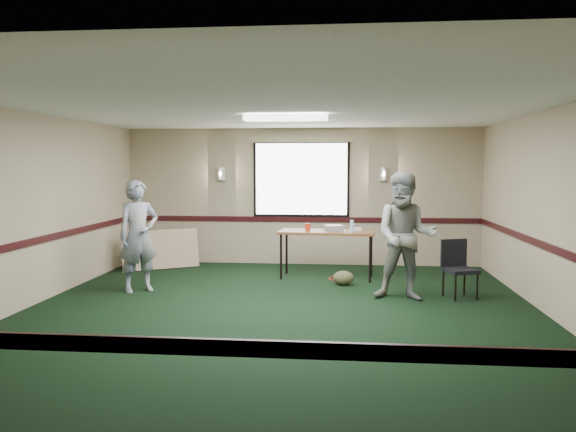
# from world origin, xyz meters

# --- Properties ---
(ground) EXTENTS (8.00, 8.00, 0.00)m
(ground) POSITION_xyz_m (0.00, 0.00, 0.00)
(ground) COLOR black
(ground) RESTS_ON ground
(room_shell) EXTENTS (8.00, 8.02, 8.00)m
(room_shell) POSITION_xyz_m (0.00, 2.12, 1.58)
(room_shell) COLOR tan
(room_shell) RESTS_ON ground
(folding_table) EXTENTS (1.71, 0.80, 0.83)m
(folding_table) POSITION_xyz_m (0.55, 2.63, 0.77)
(folding_table) COLOR #513617
(folding_table) RESTS_ON ground
(projector) EXTENTS (0.35, 0.32, 0.10)m
(projector) POSITION_xyz_m (0.67, 2.65, 0.88)
(projector) COLOR gray
(projector) RESTS_ON folding_table
(game_console) EXTENTS (0.21, 0.18, 0.05)m
(game_console) POSITION_xyz_m (1.05, 2.71, 0.85)
(game_console) COLOR silver
(game_console) RESTS_ON folding_table
(red_cup) EXTENTS (0.08, 0.08, 0.13)m
(red_cup) POSITION_xyz_m (0.22, 2.64, 0.89)
(red_cup) COLOR red
(red_cup) RESTS_ON folding_table
(water_bottle) EXTENTS (0.06, 0.06, 0.21)m
(water_bottle) POSITION_xyz_m (0.98, 2.48, 0.93)
(water_bottle) COLOR #91CDED
(water_bottle) RESTS_ON folding_table
(duffel_bag) EXTENTS (0.34, 0.26, 0.24)m
(duffel_bag) POSITION_xyz_m (0.84, 2.05, 0.12)
(duffel_bag) COLOR #413C25
(duffel_bag) RESTS_ON ground
(cable_coil) EXTENTS (0.39, 0.39, 0.02)m
(cable_coil) POSITION_xyz_m (0.76, 2.53, 0.01)
(cable_coil) COLOR red
(cable_coil) RESTS_ON ground
(folded_table) EXTENTS (1.35, 0.94, 0.74)m
(folded_table) POSITION_xyz_m (-2.63, 3.21, 0.37)
(folded_table) COLOR tan
(folded_table) RESTS_ON ground
(conference_chair) EXTENTS (0.54, 0.55, 0.86)m
(conference_chair) POSITION_xyz_m (2.53, 1.38, 0.50)
(conference_chair) COLOR black
(conference_chair) RESTS_ON ground
(person_left) EXTENTS (0.75, 0.73, 1.74)m
(person_left) POSITION_xyz_m (-2.33, 1.29, 0.87)
(person_left) COLOR #3B4B83
(person_left) RESTS_ON ground
(person_right) EXTENTS (1.01, 0.84, 1.87)m
(person_right) POSITION_xyz_m (1.73, 1.12, 0.94)
(person_right) COLOR slate
(person_right) RESTS_ON ground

